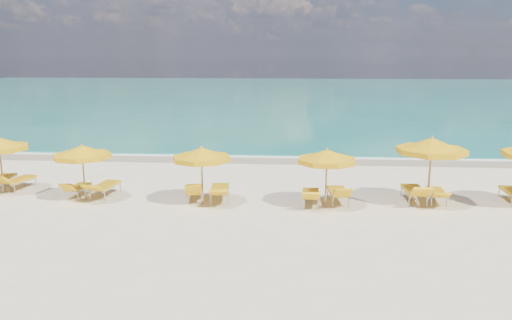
{
  "coord_description": "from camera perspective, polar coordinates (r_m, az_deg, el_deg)",
  "views": [
    {
      "loc": [
        1.36,
        -17.25,
        5.23
      ],
      "look_at": [
        0.0,
        1.5,
        1.2
      ],
      "focal_mm": 35.0,
      "sensor_mm": 36.0,
      "label": 1
    }
  ],
  "objects": [
    {
      "name": "lounger_4_right",
      "position": [
        18.07,
        9.38,
        -4.12
      ],
      "size": [
        0.76,
        1.93,
        0.83
      ],
      "rotation": [
        0.0,
        0.0,
        0.07
      ],
      "color": "#A5A8AD",
      "rests_on": "ground"
    },
    {
      "name": "umbrella_3",
      "position": [
        17.41,
        -6.24,
        0.62
      ],
      "size": [
        2.2,
        2.2,
        2.09
      ],
      "rotation": [
        0.0,
        0.0,
        -0.07
      ],
      "color": "tan",
      "rests_on": "ground"
    },
    {
      "name": "lounger_5_left",
      "position": [
        18.79,
        17.61,
        -3.86
      ],
      "size": [
        0.69,
        2.02,
        0.87
      ],
      "rotation": [
        0.0,
        0.0,
        -0.0
      ],
      "color": "#A5A8AD",
      "rests_on": "ground"
    },
    {
      "name": "umbrella_5",
      "position": [
        18.24,
        19.43,
        1.49
      ],
      "size": [
        3.09,
        3.09,
        2.45
      ],
      "rotation": [
        0.0,
        0.0,
        -0.34
      ],
      "color": "tan",
      "rests_on": "ground"
    },
    {
      "name": "lounger_1_right",
      "position": [
        21.65,
        -25.49,
        -2.47
      ],
      "size": [
        0.93,
        1.91,
        0.8
      ],
      "rotation": [
        0.0,
        0.0,
        -0.19
      ],
      "color": "#A5A8AD",
      "rests_on": "ground"
    },
    {
      "name": "lounger_2_left",
      "position": [
        19.82,
        -19.68,
        -3.33
      ],
      "size": [
        0.63,
        1.6,
        0.73
      ],
      "rotation": [
        0.0,
        0.0,
        -0.07
      ],
      "color": "#A5A8AD",
      "rests_on": "ground"
    },
    {
      "name": "whitecap_far",
      "position": [
        42.1,
        13.24,
        4.64
      ],
      "size": [
        18.0,
        0.3,
        0.05
      ],
      "primitive_type": "cube",
      "color": "white",
      "rests_on": "ground"
    },
    {
      "name": "lounger_3_right",
      "position": [
        18.13,
        -4.17,
        -3.91
      ],
      "size": [
        0.86,
        2.08,
        0.76
      ],
      "rotation": [
        0.0,
        0.0,
        0.11
      ],
      "color": "#A5A8AD",
      "rests_on": "ground"
    },
    {
      "name": "lounger_1_left",
      "position": [
        22.07,
        -27.26,
        -2.33
      ],
      "size": [
        0.71,
        1.92,
        0.94
      ],
      "rotation": [
        0.0,
        0.0,
        0.02
      ],
      "color": "#A5A8AD",
      "rests_on": "ground"
    },
    {
      "name": "umbrella_4",
      "position": [
        17.16,
        8.09,
        0.37
      ],
      "size": [
        2.54,
        2.54,
        2.08
      ],
      "rotation": [
        0.0,
        0.0,
        0.28
      ],
      "color": "tan",
      "rests_on": "ground"
    },
    {
      "name": "ground_plane",
      "position": [
        18.07,
        -0.35,
        -4.72
      ],
      "size": [
        120.0,
        120.0,
        0.0
      ],
      "primitive_type": "plane",
      "color": "beige"
    },
    {
      "name": "wet_sand_band",
      "position": [
        25.23,
        0.97,
        0.13
      ],
      "size": [
        120.0,
        2.6,
        0.01
      ],
      "primitive_type": "cube",
      "color": "tan",
      "rests_on": "ground"
    },
    {
      "name": "umbrella_2",
      "position": [
        18.83,
        -19.26,
        0.84
      ],
      "size": [
        2.38,
        2.38,
        2.08
      ],
      "rotation": [
        0.0,
        0.0,
        0.18
      ],
      "color": "tan",
      "rests_on": "ground"
    },
    {
      "name": "whitecap_near",
      "position": [
        35.41,
        -7.91,
        3.49
      ],
      "size": [
        14.0,
        0.36,
        0.05
      ],
      "primitive_type": "cube",
      "color": "white",
      "rests_on": "ground"
    },
    {
      "name": "ocean",
      "position": [
        65.47,
        2.97,
        7.49
      ],
      "size": [
        120.0,
        80.0,
        0.3
      ],
      "primitive_type": "cube",
      "color": "#126959",
      "rests_on": "ground"
    },
    {
      "name": "lounger_2_right",
      "position": [
        19.47,
        -16.87,
        -3.31
      ],
      "size": [
        0.85,
        2.02,
        0.75
      ],
      "rotation": [
        0.0,
        0.0,
        -0.11
      ],
      "color": "#A5A8AD",
      "rests_on": "ground"
    },
    {
      "name": "lounger_5_right",
      "position": [
        18.99,
        19.92,
        -3.96
      ],
      "size": [
        0.76,
        1.85,
        0.68
      ],
      "rotation": [
        0.0,
        0.0,
        -0.1
      ],
      "color": "#A5A8AD",
      "rests_on": "ground"
    },
    {
      "name": "foam_line",
      "position": [
        26.01,
        1.07,
        0.5
      ],
      "size": [
        120.0,
        1.2,
        0.03
      ],
      "primitive_type": "cube",
      "color": "white",
      "rests_on": "ground"
    },
    {
      "name": "lounger_4_left",
      "position": [
        17.72,
        6.28,
        -4.39
      ],
      "size": [
        0.67,
        1.87,
        0.77
      ],
      "rotation": [
        0.0,
        0.0,
        -0.03
      ],
      "color": "#A5A8AD",
      "rests_on": "ground"
    },
    {
      "name": "lounger_3_left",
      "position": [
        18.28,
        -7.08,
        -3.88
      ],
      "size": [
        0.87,
        1.83,
        0.85
      ],
      "rotation": [
        0.0,
        0.0,
        0.16
      ],
      "color": "#A5A8AD",
      "rests_on": "ground"
    }
  ]
}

